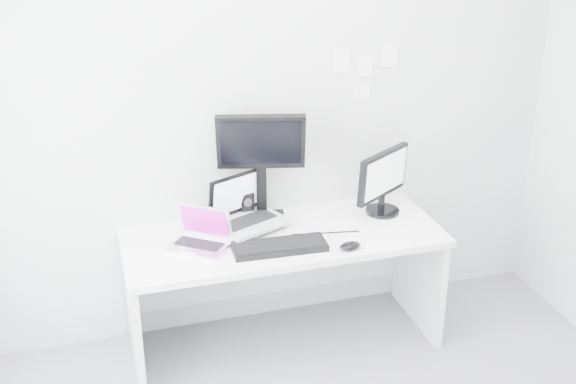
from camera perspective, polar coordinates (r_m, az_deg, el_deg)
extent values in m
plane|color=silver|center=(4.19, -1.71, 6.31)|extent=(3.60, 0.00, 3.60)
cube|color=white|center=(4.29, -0.33, -7.71)|extent=(1.80, 0.70, 0.73)
cube|color=silver|center=(3.95, -7.15, -2.88)|extent=(0.39, 0.38, 0.24)
cube|color=black|center=(4.29, -3.27, -1.00)|extent=(0.10, 0.10, 0.16)
cube|color=silver|center=(4.11, -2.97, -0.95)|extent=(0.48, 0.43, 0.32)
cube|color=black|center=(4.16, -2.12, 2.08)|extent=(0.53, 0.30, 0.68)
cube|color=black|center=(4.33, 7.54, 0.83)|extent=(0.48, 0.41, 0.41)
cube|color=black|center=(3.95, -0.67, -4.31)|extent=(0.52, 0.20, 0.03)
ellipsoid|color=black|center=(3.97, 4.88, -4.23)|extent=(0.13, 0.10, 0.04)
cube|color=white|center=(4.25, 4.24, 10.27)|extent=(0.10, 0.00, 0.14)
cube|color=white|center=(4.31, 6.12, 9.86)|extent=(0.09, 0.00, 0.13)
cube|color=white|center=(4.36, 8.00, 10.59)|extent=(0.10, 0.00, 0.14)
cube|color=white|center=(4.34, 5.78, 7.79)|extent=(0.11, 0.00, 0.08)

